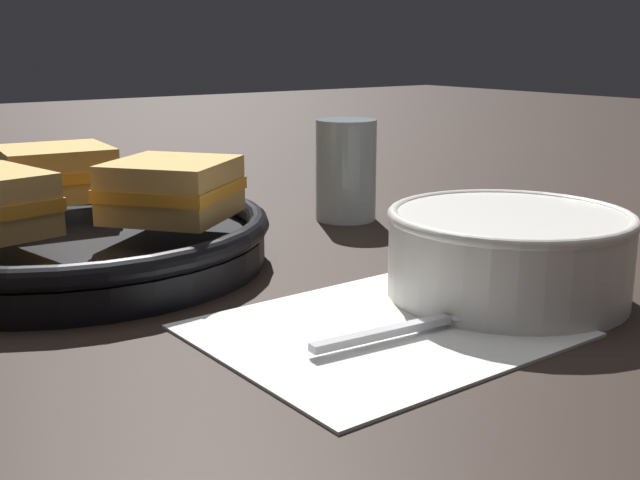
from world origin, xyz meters
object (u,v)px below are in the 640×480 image
soup_bowl (508,248)px  spoon (451,317)px  sandwich_near_left (56,172)px  skillet (71,240)px  sandwich_far_left (172,189)px  drinking_glass (346,170)px

soup_bowl → spoon: bearing=-162.9°
soup_bowl → sandwich_near_left: size_ratio=1.67×
skillet → soup_bowl: bearing=-49.9°
spoon → skillet: bearing=121.1°
spoon → sandwich_near_left: size_ratio=1.43×
spoon → sandwich_far_left: size_ratio=1.14×
soup_bowl → spoon: 0.09m
soup_bowl → sandwich_far_left: sandwich_far_left is taller
sandwich_near_left → sandwich_far_left: size_ratio=0.80×
soup_bowl → drinking_glass: drinking_glass is taller
sandwich_far_left → spoon: bearing=-71.4°
spoon → drinking_glass: 0.33m
spoon → sandwich_far_left: sandwich_far_left is taller
sandwich_near_left → drinking_glass: 0.28m
soup_bowl → sandwich_far_left: 0.27m
spoon → skillet: 0.32m
soup_bowl → sandwich_near_left: bearing=120.8°
sandwich_far_left → sandwich_near_left: bearing=109.3°
soup_bowl → spoon: size_ratio=1.17×
sandwich_near_left → skillet: bearing=-102.1°
soup_bowl → sandwich_far_left: (-0.16, 0.21, 0.03)m
spoon → drinking_glass: bearing=68.7°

